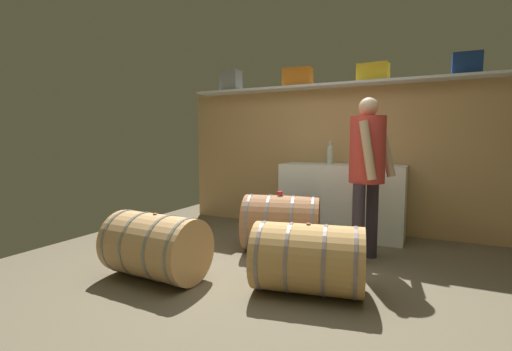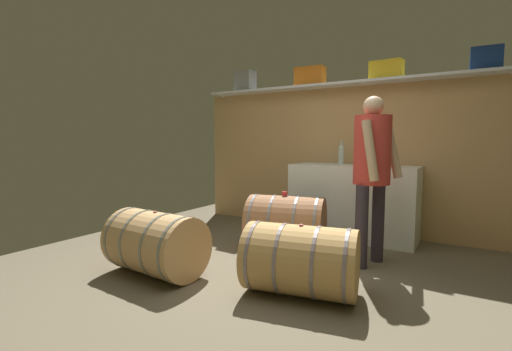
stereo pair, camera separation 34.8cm
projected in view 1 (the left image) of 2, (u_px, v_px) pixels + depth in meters
ground_plane at (290, 267)px, 3.58m from camera, size 5.69×7.87×0.02m
back_wall_panel at (333, 159)px, 5.06m from camera, size 4.49×0.10×1.97m
high_shelf_board at (332, 86)px, 4.83m from camera, size 4.13×0.40×0.03m
toolcase_grey at (231, 81)px, 5.48m from camera, size 0.29×0.22×0.31m
toolcase_orange at (298, 78)px, 5.03m from camera, size 0.42×0.24×0.26m
toolcase_yellow at (373, 73)px, 4.59m from camera, size 0.40×0.24×0.23m
toolcase_navy at (467, 64)px, 4.14m from camera, size 0.31×0.20×0.26m
work_cabinet at (342, 200)px, 4.71m from camera, size 1.56×0.58×0.94m
wine_bottle_clear at (330, 154)px, 4.79m from camera, size 0.08×0.08×0.31m
wine_glass at (354, 158)px, 4.51m from camera, size 0.08×0.08×0.13m
wine_barrel_near at (282, 223)px, 4.04m from camera, size 0.96×0.81×0.65m
wine_barrel_far at (308, 258)px, 2.93m from camera, size 0.98×0.72×0.58m
wine_barrel_flank at (156, 246)px, 3.25m from camera, size 0.92×0.64×0.60m
tasting_cup at (280, 193)px, 4.02m from camera, size 0.06×0.06×0.04m
winemaker_pouring at (368, 162)px, 3.64m from camera, size 0.46×0.53×1.68m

